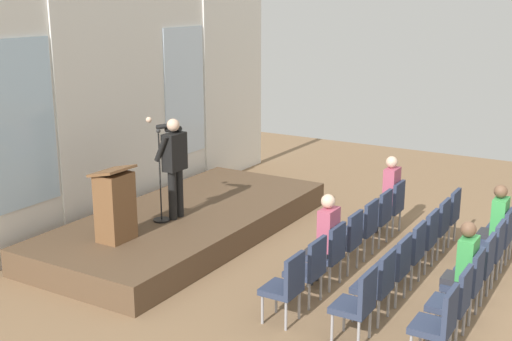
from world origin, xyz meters
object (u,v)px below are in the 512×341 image
Objects in this scene: chair_r1_c3 at (410,250)px; chair_r2_c6 at (508,223)px; mic_stand at (161,201)px; chair_r0_c1 at (309,267)px; chair_r0_c0 at (287,284)px; chair_r2_c0 at (439,321)px; chair_r0_c2 at (330,251)px; chair_r0_c5 at (379,214)px; lectern at (115,205)px; chair_r2_c4 at (490,248)px; audience_r0_c6 at (389,191)px; chair_r2_c2 at (468,280)px; chair_r1_c2 at (395,265)px; chair_r0_c6 at (392,204)px; chair_r2_c3 at (480,263)px; audience_r2_c2 at (463,265)px; chair_r1_c0 at (358,302)px; chair_r1_c4 at (424,236)px; chair_r1_c1 at (378,282)px; audience_r0_c2 at (325,235)px; chair_r2_c1 at (454,299)px; chair_r1_c6 at (448,213)px; chair_r0_c3 at (348,238)px; audience_r2_c5 at (495,222)px; chair_r0_c4 at (364,225)px; speaker at (174,161)px.

chair_r1_c3 is 1.00× the size of chair_r2_c6.
mic_stand reaches higher than chair_r0_c1.
chair_r0_c0 and chair_r2_c0 have the same top height.
chair_r0_c5 is (1.94, 0.00, 0.00)m from chair_r0_c2.
lectern reaches higher than chair_r2_c4.
chair_r2_c6 is (0.00, -2.02, -0.23)m from audience_r0_c6.
chair_r1_c2 is at bearing 90.00° from chair_r2_c2.
audience_r0_c6 is at bearing 90.00° from chair_r0_c6.
chair_r0_c0 is 1.00× the size of chair_r1_c3.
chair_r1_c3 is 1.00× the size of chair_r2_c3.
chair_r1_c3 is 0.71× the size of audience_r2_c2.
chair_r1_c4 is (2.58, 0.00, 0.00)m from chair_r1_c0.
audience_r2_c2 is at bearing 90.00° from chair_r2_c2.
chair_r2_c2 is at bearing -56.33° from chair_r1_c1.
audience_r0_c2 is 1.68m from chair_r1_c4.
chair_r1_c2 is (1.00, -4.07, -0.45)m from lectern.
chair_r2_c6 is at bearing 0.00° from chair_r2_c1.
lectern reaches higher than chair_r0_c6.
audience_r0_c6 is at bearing 90.00° from chair_r1_c6.
chair_r0_c1 is 1.00× the size of chair_r2_c1.
chair_r0_c6 is 1.00× the size of chair_r1_c0.
chair_r1_c3 is at bearing 0.00° from chair_r1_c1.
lectern reaches higher than chair_r0_c2.
chair_r2_c6 is (2.58, -0.97, 0.00)m from chair_r1_c2.
chair_r1_c0 is 1.94m from chair_r1_c3.
chair_r1_c4 is 1.00× the size of chair_r2_c4.
audience_r0_c2 is at bearing 90.00° from chair_r2_c2.
audience_r0_c6 is 3.23m from audience_r2_c2.
chair_r2_c1 is 1.00× the size of chair_r2_c2.
audience_r0_c2 is at bearing 157.92° from chair_r1_c6.
lectern is 1.23× the size of chair_r1_c3.
audience_r0_c6 is (1.94, 0.08, 0.23)m from chair_r0_c3.
chair_r1_c3 is at bearing -58.35° from audience_r0_c2.
audience_r2_c2 is 1.94m from audience_r2_c5.
chair_r0_c2 is at bearing 0.00° from chair_r0_c1.
chair_r0_c0 is at bearing 134.98° from chair_r2_c3.
mic_stand is 1.65× the size of chair_r0_c2.
chair_r2_c6 is at bearing -63.14° from mic_stand.
chair_r1_c6 and chair_r2_c3 have the same top height.
chair_r0_c1 is 1.00× the size of chair_r0_c4.
chair_r0_c2 and chair_r2_c4 have the same top height.
chair_r1_c1 is at bearing 163.29° from chair_r2_c6.
chair_r2_c1 is (0.65, 0.00, 0.00)m from chair_r2_c0.
chair_r0_c5 is 3.23m from chair_r2_c1.
chair_r1_c3 is at bearing 145.49° from audience_r2_c5.
chair_r1_c1 and chair_r1_c3 have the same top height.
chair_r0_c5 is at bearing 43.79° from audience_r2_c2.
chair_r2_c0 is at bearing -149.02° from chair_r0_c5.
chair_r0_c3 and chair_r2_c6 have the same top height.
chair_r0_c6 is (2.28, -2.98, -0.88)m from speaker.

